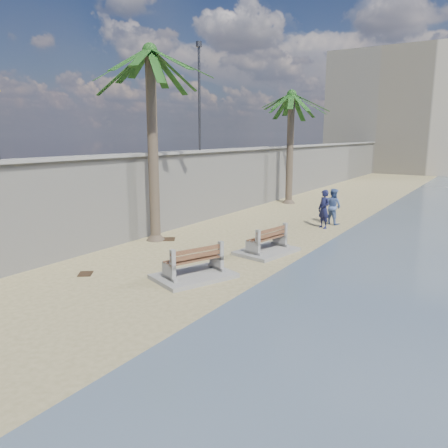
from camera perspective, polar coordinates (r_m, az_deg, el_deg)
The scene contains 13 objects.
ground_plane at distance 10.76m, azimuth -18.52°, elevation -12.95°, with size 140.00×140.00×0.00m, color tan.
seawall at distance 29.20m, azimuth 5.93°, elevation 6.36°, with size 0.45×70.00×3.50m, color gray.
wall_cap at distance 29.10m, azimuth 6.01°, elevation 9.89°, with size 0.80×70.00×0.12m, color gray.
end_building at distance 58.91m, azimuth 23.48°, elevation 13.18°, with size 18.00×12.00×14.00m, color #B7AA93.
bench_near at distance 13.54m, azimuth -3.99°, elevation -5.31°, with size 2.38×2.80×0.99m.
bench_far at distance 16.44m, azimuth 5.61°, elevation -2.35°, with size 1.95×2.54×0.96m.
palm_mid at distance 18.41m, azimuth -9.66°, elevation 21.11°, with size 5.00×5.00×8.47m.
palm_back at distance 28.59m, azimuth 8.83°, elevation 16.17°, with size 5.00×5.00×7.73m.
streetlight at distance 22.27m, azimuth -3.25°, elevation 17.43°, with size 0.28×0.28×5.12m.
person_a at distance 21.16m, azimuth 12.94°, elevation 2.27°, with size 0.76×0.51×2.10m, color #16183D.
person_b at distance 22.24m, azimuth 14.07°, elevation 2.49°, with size 0.95×0.74×1.98m, color #4A6199.
debris_c at distance 18.70m, azimuth -7.21°, elevation -1.97°, with size 0.63×0.50×0.03m, color #382616.
debris_d at distance 14.67m, azimuth -17.65°, elevation -6.21°, with size 0.51×0.41×0.03m, color #382616.
Camera 1 is at (7.77, -6.03, 4.35)m, focal length 35.00 mm.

